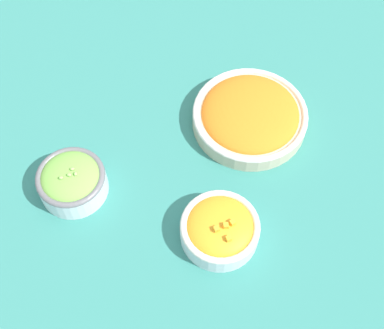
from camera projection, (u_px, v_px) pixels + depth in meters
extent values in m
plane|color=#337F75|center=(192.00, 173.00, 1.02)|extent=(3.00, 3.00, 0.00)
cylinder|color=silver|center=(73.00, 183.00, 0.98)|extent=(0.13, 0.13, 0.05)
torus|color=slate|center=(70.00, 177.00, 0.96)|extent=(0.13, 0.13, 0.01)
ellipsoid|color=#7ABC4C|center=(70.00, 177.00, 0.96)|extent=(0.11, 0.11, 0.04)
ellipsoid|color=#99D166|center=(75.00, 174.00, 0.94)|extent=(0.01, 0.01, 0.01)
ellipsoid|color=#99D166|center=(72.00, 169.00, 0.94)|extent=(0.01, 0.01, 0.01)
ellipsoid|color=#99D166|center=(69.00, 175.00, 0.93)|extent=(0.01, 0.01, 0.01)
ellipsoid|color=#99D166|center=(61.00, 178.00, 0.93)|extent=(0.01, 0.01, 0.01)
cylinder|color=beige|center=(249.00, 118.00, 1.06)|extent=(0.23, 0.23, 0.03)
torus|color=silver|center=(250.00, 113.00, 1.05)|extent=(0.23, 0.23, 0.01)
ellipsoid|color=orange|center=(250.00, 113.00, 1.05)|extent=(0.19, 0.19, 0.05)
cylinder|color=silver|center=(220.00, 231.00, 0.93)|extent=(0.14, 0.14, 0.04)
torus|color=silver|center=(220.00, 226.00, 0.91)|extent=(0.14, 0.14, 0.01)
ellipsoid|color=orange|center=(220.00, 226.00, 0.91)|extent=(0.12, 0.12, 0.03)
cube|color=#F4A828|center=(229.00, 238.00, 0.88)|extent=(0.01, 0.01, 0.01)
cube|color=#F4A828|center=(226.00, 225.00, 0.89)|extent=(0.01, 0.01, 0.01)
cube|color=#F4A828|center=(233.00, 222.00, 0.90)|extent=(0.01, 0.01, 0.01)
cube|color=#F4A828|center=(215.00, 229.00, 0.89)|extent=(0.01, 0.01, 0.01)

